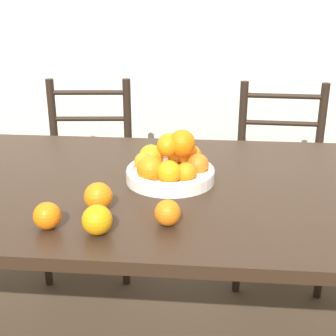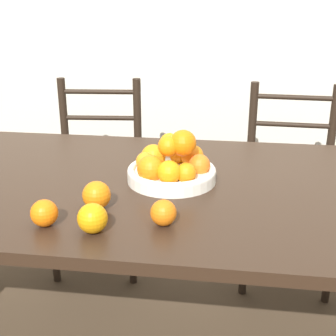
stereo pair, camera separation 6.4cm
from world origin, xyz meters
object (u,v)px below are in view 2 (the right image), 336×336
orange_loose_3 (97,195)px  chair_left (98,178)px  orange_loose_0 (163,213)px  chair_right (289,188)px  orange_loose_1 (44,213)px  fruit_bowl (172,166)px  orange_loose_2 (93,218)px

orange_loose_3 → chair_left: bearing=106.6°
chair_left → orange_loose_3: bearing=-79.0°
orange_loose_0 → chair_right: 1.19m
chair_left → orange_loose_0: bearing=-70.5°
orange_loose_1 → chair_left: chair_left is taller
fruit_bowl → chair_left: fruit_bowl is taller
orange_loose_2 → chair_right: chair_right is taller
orange_loose_2 → chair_left: 1.21m
chair_left → chair_right: size_ratio=1.00×
orange_loose_0 → orange_loose_2: size_ratio=0.89×
chair_left → fruit_bowl: bearing=-63.4°
fruit_bowl → chair_left: 0.96m
orange_loose_3 → orange_loose_2: bearing=-78.1°
fruit_bowl → chair_left: (-0.47, 0.75, -0.36)m
chair_left → chair_right: same height
chair_left → chair_right: (0.94, 0.00, 0.00)m
chair_left → chair_right: 0.94m
orange_loose_2 → chair_left: chair_left is taller
chair_right → fruit_bowl: bearing=-120.1°
orange_loose_0 → chair_right: chair_right is taller
chair_left → orange_loose_2: bearing=-79.5°
orange_loose_1 → orange_loose_2: 0.13m
chair_right → chair_left: bearing=-178.0°
fruit_bowl → orange_loose_2: size_ratio=3.67×
orange_loose_1 → orange_loose_2: (0.13, -0.02, 0.00)m
orange_loose_0 → chair_left: chair_left is taller
orange_loose_0 → orange_loose_1: (-0.30, -0.05, 0.00)m
orange_loose_0 → orange_loose_3: size_ratio=0.87×
chair_right → orange_loose_3: bearing=-121.6°
fruit_bowl → orange_loose_0: bearing=-86.4°
fruit_bowl → chair_right: size_ratio=0.30×
fruit_bowl → orange_loose_1: size_ratio=3.98×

